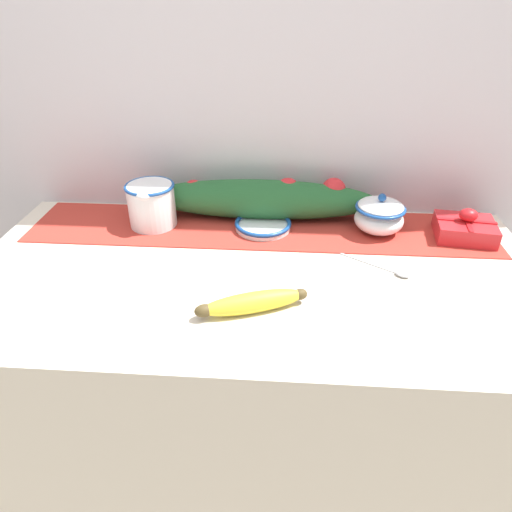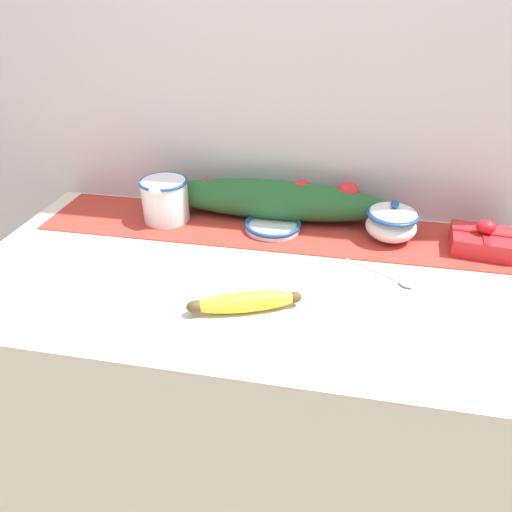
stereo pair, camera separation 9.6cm
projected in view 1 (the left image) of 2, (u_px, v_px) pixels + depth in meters
The scene contains 11 objects.
ground_plane at pixel (255, 500), 1.46m from camera, with size 12.00×12.00×0.00m, color gray.
countertop at pixel (255, 406), 1.23m from camera, with size 1.27×0.64×0.88m, color beige.
back_wall at pixel (264, 88), 1.13m from camera, with size 2.07×0.04×2.40m, color silver.
table_runner at pixel (260, 228), 1.17m from camera, with size 1.17×0.23×0.00m, color #B23328.
cream_pitcher at pixel (152, 203), 1.16m from camera, with size 0.12×0.15×0.11m.
sugar_bowl at pixel (379, 216), 1.13m from camera, with size 0.12×0.12×0.10m.
small_dish at pixel (263, 225), 1.16m from camera, with size 0.14×0.14×0.02m.
banana at pixel (252, 302), 0.87m from camera, with size 0.22×0.11×0.04m.
spoon at pixel (396, 271), 0.99m from camera, with size 0.15×0.10×0.01m.
gift_box at pixel (465, 228), 1.12m from camera, with size 0.15×0.13×0.08m.
poinsettia_garland at pixel (262, 198), 1.20m from camera, with size 0.61×0.11×0.11m.
Camera 1 is at (0.06, -0.84, 1.43)m, focal length 32.00 mm.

